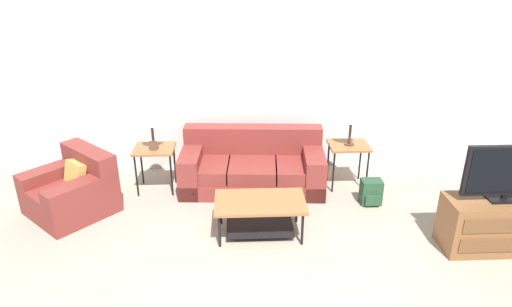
{
  "coord_description": "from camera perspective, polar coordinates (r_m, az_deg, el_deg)",
  "views": [
    {
      "loc": [
        -0.25,
        -2.96,
        3.12
      ],
      "look_at": [
        -0.01,
        2.35,
        0.8
      ],
      "focal_mm": 32.0,
      "sensor_mm": 36.0,
      "label": 1
    }
  ],
  "objects": [
    {
      "name": "table_lamp_left",
      "position": [
        6.36,
        -12.99,
        4.44
      ],
      "size": [
        0.3,
        0.3,
        0.58
      ],
      "color": "#472D1E",
      "rests_on": "side_table_left"
    },
    {
      "name": "picture_frame",
      "position": [
        6.43,
        -12.71,
        0.97
      ],
      "size": [
        0.1,
        0.04,
        0.13
      ],
      "color": "#4C3828",
      "rests_on": "side_table_left"
    },
    {
      "name": "wall_back",
      "position": [
        6.9,
        -0.45,
        8.29
      ],
      "size": [
        8.48,
        0.06,
        2.6
      ],
      "color": "silver",
      "rests_on": "ground_plane"
    },
    {
      "name": "couch",
      "position": [
        6.61,
        -0.44,
        -1.75
      ],
      "size": [
        2.08,
        1.06,
        0.82
      ],
      "color": "maroon",
      "rests_on": "ground_plane"
    },
    {
      "name": "television",
      "position": [
        5.64,
        29.22,
        -2.0
      ],
      "size": [
        1.02,
        0.2,
        0.66
      ],
      "color": "black",
      "rests_on": "tv_console"
    },
    {
      "name": "coffee_table",
      "position": [
        5.48,
        0.5,
        -7.0
      ],
      "size": [
        1.08,
        0.62,
        0.45
      ],
      "color": "#935B33",
      "rests_on": "ground_plane"
    },
    {
      "name": "side_table_left",
      "position": [
        6.55,
        -12.58,
        0.11
      ],
      "size": [
        0.56,
        0.47,
        0.65
      ],
      "color": "#935B33",
      "rests_on": "ground_plane"
    },
    {
      "name": "tv_console",
      "position": [
        5.92,
        27.96,
        -7.78
      ],
      "size": [
        1.22,
        0.5,
        0.63
      ],
      "color": "brown",
      "rests_on": "ground_plane"
    },
    {
      "name": "backpack",
      "position": [
        6.39,
        14.18,
        -4.71
      ],
      "size": [
        0.28,
        0.28,
        0.35
      ],
      "color": "#23472D",
      "rests_on": "ground_plane"
    },
    {
      "name": "side_table_right",
      "position": [
        6.64,
        11.5,
        0.54
      ],
      "size": [
        0.56,
        0.47,
        0.65
      ],
      "color": "#935B33",
      "rests_on": "ground_plane"
    },
    {
      "name": "table_lamp_right",
      "position": [
        6.45,
        11.87,
        4.82
      ],
      "size": [
        0.3,
        0.3,
        0.58
      ],
      "color": "#472D1E",
      "rests_on": "side_table_right"
    },
    {
      "name": "armchair",
      "position": [
        6.43,
        -21.95,
        -4.4
      ],
      "size": [
        1.33,
        1.33,
        0.8
      ],
      "color": "maroon",
      "rests_on": "ground_plane"
    }
  ]
}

